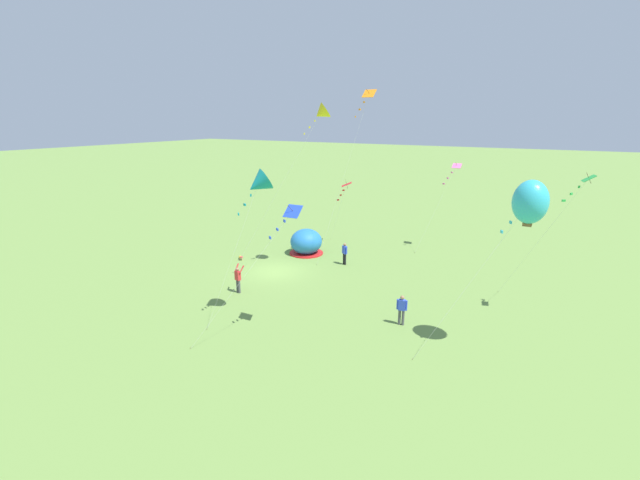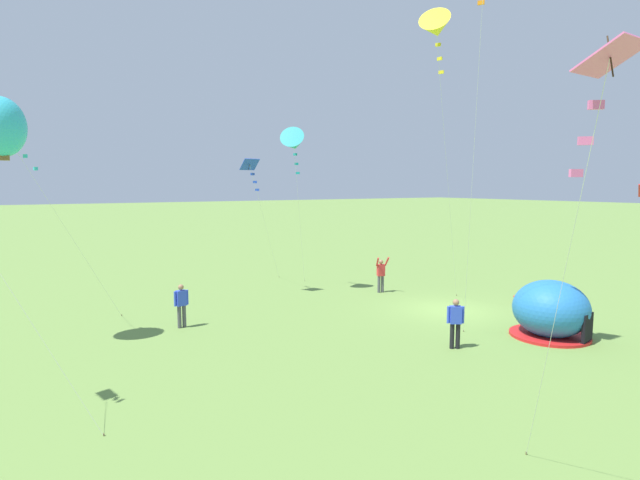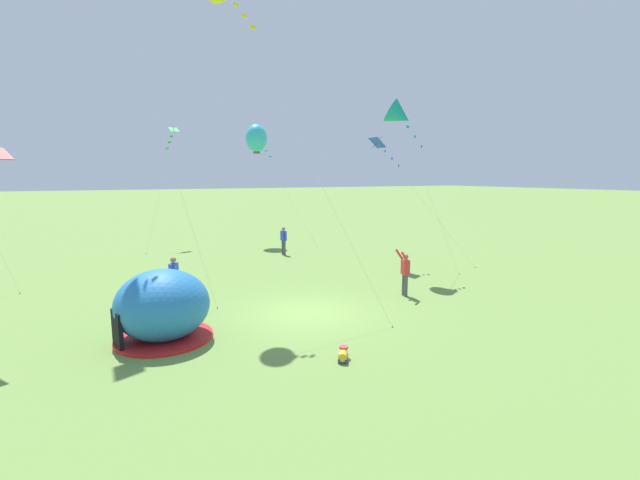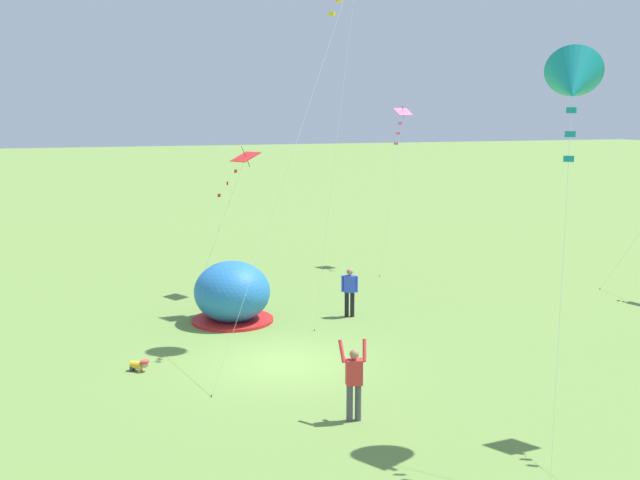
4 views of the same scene
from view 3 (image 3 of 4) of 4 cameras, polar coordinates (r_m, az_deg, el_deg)
The scene contains 10 objects.
ground_plane at distance 15.33m, azimuth -1.74°, elevation -9.71°, with size 300.00×300.00×0.00m, color olive.
popup_tent at distance 13.53m, azimuth -20.26°, elevation -8.32°, with size 2.81×2.81×2.10m.
toddler_crawling at distance 11.61m, azimuth 3.12°, elevation -14.92°, with size 0.44×0.53×0.32m.
person_far_back at distance 26.26m, azimuth -4.88°, elevation 0.12°, with size 0.29×0.59×1.72m.
person_with_toddler at distance 17.50m, azimuth -18.89°, elevation -4.59°, with size 0.40×0.51×1.72m.
person_flying_kite at distance 17.52m, azimuth 11.26°, elevation -4.16°, with size 0.57×0.69×1.89m.
kite_blue at distance 23.63m, azimuth 8.23°, elevation 12.08°, with size 4.32×4.01×6.88m.
kite_green at distance 32.09m, azimuth -19.12°, elevation 12.99°, with size 2.96×4.19×8.27m.
kite_teal at distance 21.77m, azimuth 10.58°, elevation 16.01°, with size 3.39×2.95×8.47m.
kite_cyan at distance 31.41m, azimuth -8.49°, elevation 13.25°, with size 3.63×4.65×8.41m.
Camera 3 is at (-6.12, -13.21, 4.80)m, focal length 24.00 mm.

